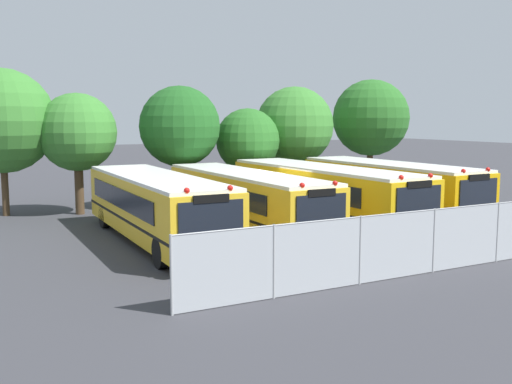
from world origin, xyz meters
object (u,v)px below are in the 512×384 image
school_bus_2 (323,193)px  tree_4 (297,127)px  tree_2 (180,126)px  tree_5 (372,119)px  school_bus_3 (389,187)px  tree_3 (246,141)px  school_bus_0 (156,205)px  tree_0 (5,119)px  school_bus_1 (246,199)px  traffic_cone (329,267)px  tree_1 (79,131)px

school_bus_2 → tree_4: (3.84, 8.24, 2.66)m
tree_2 → tree_5: bearing=5.3°
school_bus_3 → tree_3: tree_3 is taller
school_bus_0 → tree_2: (3.73, 7.06, 2.85)m
tree_0 → school_bus_1: bearing=-47.6°
school_bus_3 → traffic_cone: (-8.49, -7.23, -1.14)m
tree_0 → tree_2: size_ratio=1.11×
traffic_cone → school_bus_2: bearing=56.7°
tree_1 → tree_5: size_ratio=0.83×
school_bus_0 → tree_4: bearing=-143.1°
school_bus_2 → tree_4: size_ratio=1.81×
school_bus_2 → tree_3: tree_3 is taller
tree_0 → traffic_cone: 18.16m
tree_2 → tree_3: size_ratio=1.21×
tree_5 → tree_3: bearing=-174.0°
school_bus_1 → tree_2: bearing=-88.7°
school_bus_1 → tree_2: size_ratio=1.78×
tree_4 → school_bus_3: bearing=-89.8°
tree_1 → tree_2: bearing=-8.7°
tree_0 → tree_4: tree_0 is taller
tree_5 → traffic_cone: bearing=-132.5°
school_bus_1 → tree_1: 9.53m
school_bus_3 → tree_0: 18.25m
school_bus_0 → school_bus_1: size_ratio=1.00×
tree_1 → school_bus_1: bearing=-57.0°
tree_3 → traffic_cone: 15.53m
school_bus_1 → tree_4: (7.48, 8.00, 2.72)m
tree_0 → tree_4: bearing=-3.2°
school_bus_3 → tree_4: size_ratio=1.64×
tree_5 → school_bus_3: bearing=-124.6°
tree_2 → tree_3: (3.89, 0.24, -0.84)m
school_bus_3 → tree_5: (5.67, 8.22, 3.14)m
tree_0 → tree_2: 8.19m
school_bus_0 → school_bus_3: bearing=-178.3°
tree_3 → school_bus_0: bearing=-136.2°
school_bus_3 → school_bus_1: bearing=-1.1°
tree_0 → tree_2: tree_0 is taller
school_bus_3 → tree_1: tree_1 is taller
school_bus_3 → tree_3: bearing=-63.2°
school_bus_2 → traffic_cone: size_ratio=21.18×
school_bus_3 → traffic_cone: bearing=39.8°
tree_1 → school_bus_3: bearing=-31.8°
school_bus_1 → school_bus_0: bearing=2.1°
traffic_cone → tree_1: bearing=105.0°
school_bus_0 → tree_3: tree_3 is taller
school_bus_2 → tree_2: (-3.78, 7.17, 2.83)m
school_bus_2 → tree_4: 9.47m
school_bus_3 → tree_3: 8.39m
school_bus_3 → tree_5: tree_5 is taller
tree_5 → school_bus_1: bearing=-148.2°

